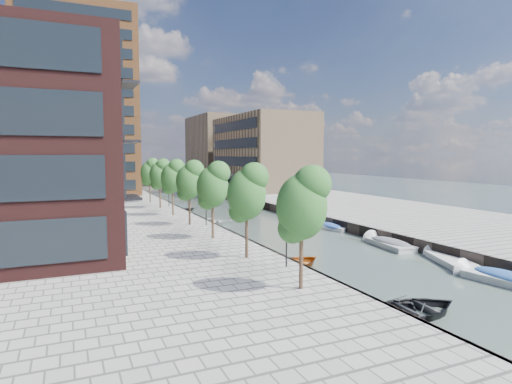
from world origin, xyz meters
TOP-DOWN VIEW (x-y plane):
  - water at (0.00, 40.00)m, footprint 300.00×300.00m
  - quay_right at (16.00, 40.00)m, footprint 20.00×140.00m
  - quay_wall_left at (-6.10, 40.00)m, footprint 0.25×140.00m
  - quay_wall_right at (6.10, 40.00)m, footprint 0.25×140.00m
  - far_closure at (0.00, 100.00)m, footprint 80.00×40.00m
  - apartment_block at (-20.00, 30.00)m, footprint 8.00×38.00m
  - tower at (-17.00, 65.00)m, footprint 18.00×18.00m
  - tan_block_near at (16.00, 62.00)m, footprint 12.00×25.00m
  - tan_block_far at (16.00, 88.00)m, footprint 12.00×20.00m
  - bridge at (0.00, 72.00)m, footprint 13.00×6.00m
  - tree_0 at (-8.50, 4.00)m, footprint 2.50×2.50m
  - tree_1 at (-8.50, 11.00)m, footprint 2.50×2.50m
  - tree_2 at (-8.50, 18.00)m, footprint 2.50×2.50m
  - tree_3 at (-8.50, 25.00)m, footprint 2.50×2.50m
  - tree_4 at (-8.50, 32.00)m, footprint 2.50×2.50m
  - tree_5 at (-8.50, 39.00)m, footprint 2.50×2.50m
  - tree_6 at (-8.50, 46.00)m, footprint 2.50×2.50m
  - lamp_0 at (-7.20, 8.00)m, footprint 0.24×0.24m
  - lamp_1 at (-7.20, 24.00)m, footprint 0.24×0.24m
  - lamp_2 at (-7.20, 40.00)m, footprint 0.24×0.24m
  - sloop_0 at (-5.40, 1.00)m, footprint 5.09×4.34m
  - sloop_1 at (-4.05, 1.00)m, footprint 5.12×3.74m
  - sloop_2 at (-5.26, 10.89)m, footprint 5.71×4.69m
  - sloop_3 at (-4.54, 30.16)m, footprint 4.68×3.49m
  - sloop_4 at (-5.40, 41.51)m, footprint 5.27×4.41m
  - motorboat_0 at (4.47, 2.92)m, footprint 2.68×5.61m
  - motorboat_1 at (5.23, 13.67)m, footprint 2.37×5.41m
  - motorboat_2 at (5.65, 7.93)m, footprint 3.42×5.24m
  - motorboat_3 at (5.21, 22.82)m, footprint 3.06×4.85m
  - motorboat_4 at (5.26, 27.70)m, footprint 1.89×5.00m
  - car at (7.50, 63.91)m, footprint 1.63×3.79m

SIDE VIEW (x-z plane):
  - water at x=0.00m, z-range 0.00..0.00m
  - sloop_0 at x=-5.40m, z-range -0.45..0.45m
  - sloop_1 at x=-4.05m, z-range -0.52..0.52m
  - sloop_2 at x=-5.26m, z-range -0.51..0.51m
  - sloop_3 at x=-4.54m, z-range -0.46..0.46m
  - sloop_4 at x=-5.40m, z-range -0.47..0.47m
  - motorboat_2 at x=5.65m, z-range -0.73..0.93m
  - motorboat_3 at x=5.21m, z-range -0.58..0.95m
  - motorboat_4 at x=5.26m, z-range -0.62..1.02m
  - motorboat_1 at x=5.23m, z-range -0.66..1.09m
  - motorboat_0 at x=4.47m, z-range -0.68..1.12m
  - quay_right at x=16.00m, z-range 0.00..1.00m
  - quay_wall_left at x=-6.10m, z-range 0.00..1.00m
  - quay_wall_right at x=6.10m, z-range 0.00..1.00m
  - far_closure at x=0.00m, z-range 0.00..1.00m
  - bridge at x=0.00m, z-range 0.74..2.04m
  - car at x=7.50m, z-range 1.00..2.28m
  - lamp_0 at x=-7.20m, z-range 1.45..5.57m
  - lamp_1 at x=-7.20m, z-range 1.45..5.57m
  - lamp_2 at x=-7.20m, z-range 1.45..5.57m
  - tree_0 at x=-8.50m, z-range 2.33..8.28m
  - tree_1 at x=-8.50m, z-range 2.33..8.28m
  - tree_2 at x=-8.50m, z-range 2.33..8.28m
  - tree_3 at x=-8.50m, z-range 2.33..8.28m
  - tree_4 at x=-8.50m, z-range 2.33..8.28m
  - tree_5 at x=-8.50m, z-range 2.33..8.28m
  - tree_6 at x=-8.50m, z-range 2.33..8.28m
  - apartment_block at x=-20.00m, z-range 1.00..15.00m
  - tan_block_near at x=16.00m, z-range 1.00..15.00m
  - tan_block_far at x=16.00m, z-range 1.00..17.00m
  - tower at x=-17.00m, z-range 1.00..31.00m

